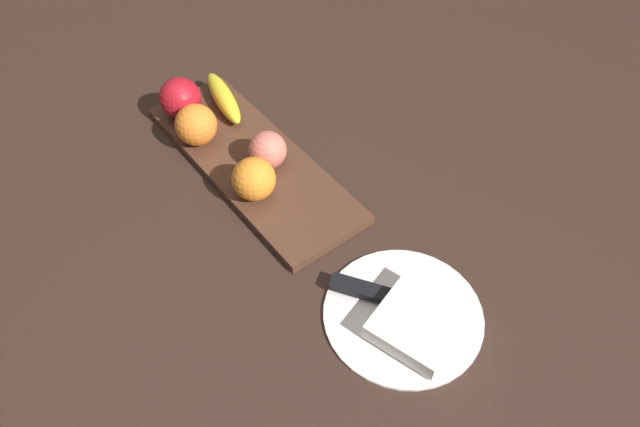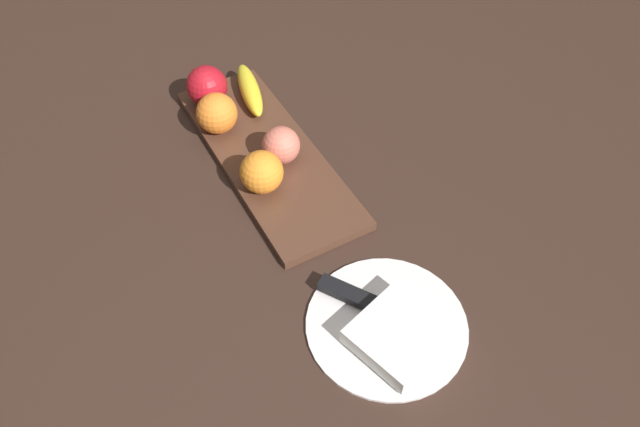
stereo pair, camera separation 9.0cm
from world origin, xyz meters
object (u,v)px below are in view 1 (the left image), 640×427
Objects in this scene: apple at (181,98)px; orange_near_banana at (196,125)px; peach at (268,150)px; folded_napkin at (419,321)px; dinner_plate at (403,314)px; banana at (223,98)px; knife at (371,292)px; fruit_tray at (252,162)px; orange_near_apple at (254,179)px.

orange_near_banana is at bearing -10.96° from apple.
peach is (0.12, 0.06, -0.00)m from orange_near_banana.
orange_near_banana is at bearing -174.52° from folded_napkin.
dinner_plate is 1.90× the size of folded_napkin.
banana is at bearing 175.83° from dinner_plate.
knife is at bearing -6.05° from peach.
apple reaches higher than fruit_tray.
apple is 1.17× the size of peach.
fruit_tray is 7.11× the size of peach.
peach is at bearing 127.92° from orange_near_apple.
fruit_tray is 0.18m from apple.
apple reaches higher than orange_near_banana.
fruit_tray is 0.41m from folded_napkin.
orange_near_banana reaches higher than fruit_tray.
knife is at bearing 1.88° from apple.
folded_napkin is (0.58, 0.03, -0.03)m from apple.
apple reaches higher than banana.
dinner_plate is (0.48, 0.05, -0.05)m from orange_near_banana.
banana is 2.21× the size of orange_near_apple.
orange_near_apple is 0.07m from peach.
knife is (0.51, 0.02, -0.04)m from apple.
apple is at bearing -176.75° from folded_napkin.
banana is 0.54m from dinner_plate.
banana is (0.02, 0.07, -0.02)m from apple.
apple reaches higher than knife.
banana reaches higher than fruit_tray.
apple is at bearing 84.67° from banana.
peach is (0.20, 0.05, -0.01)m from apple.
apple is 0.08m from orange_near_banana.
banana is at bearing 71.95° from apple.
orange_near_banana is 0.61× the size of folded_napkin.
orange_near_apple reaches higher than knife.
fruit_tray is at bearing 144.09° from knife.
fruit_tray is 2.82× the size of knife.
orange_near_banana is at bearing 151.23° from knife.
folded_napkin is (0.03, 0.00, 0.02)m from dinner_plate.
orange_near_banana is at bearing 135.21° from banana.
dinner_plate is at bearing 3.42° from apple.
knife is at bearing -161.77° from dinner_plate.
fruit_tray is at bearing 150.38° from orange_near_apple.
orange_near_banana reaches higher than folded_napkin.
knife is (-0.08, -0.02, -0.01)m from folded_napkin.
folded_napkin is at bearing 5.48° from orange_near_banana.
orange_near_banana is 0.43m from knife.
apple is at bearing 178.08° from orange_near_apple.
peach reaches higher than fruit_tray.
apple is 0.08m from banana.
fruit_tray is 3.86× the size of folded_napkin.
orange_near_banana is 0.48m from dinner_plate.
banana is 2.43× the size of peach.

